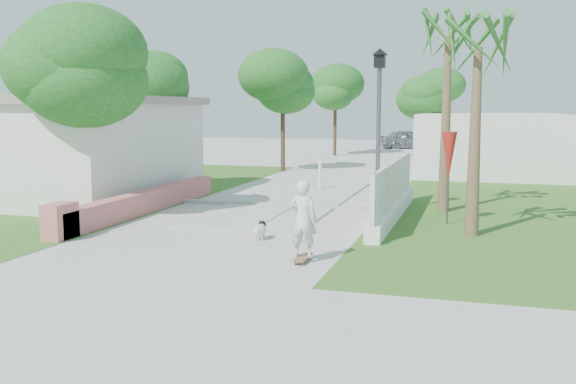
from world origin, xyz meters
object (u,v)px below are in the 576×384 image
(street_lamp, at_px, (379,125))
(skateboarder, at_px, (280,217))
(bollard, at_px, (320,174))
(parked_car, at_px, (408,139))
(dog, at_px, (260,229))
(patio_umbrella, at_px, (449,157))

(street_lamp, distance_m, skateboarder, 5.38)
(street_lamp, bearing_deg, skateboarder, -103.93)
(bollard, xyz_separation_m, skateboarder, (1.48, -9.44, 0.10))
(street_lamp, distance_m, parked_car, 27.69)
(bollard, distance_m, parked_car, 23.06)
(parked_car, bearing_deg, dog, 157.29)
(patio_umbrella, relative_size, parked_car, 0.58)
(bollard, distance_m, skateboarder, 9.55)
(patio_umbrella, bearing_deg, parked_car, 97.93)
(patio_umbrella, distance_m, parked_car, 28.85)
(skateboarder, height_order, parked_car, skateboarder)
(skateboarder, distance_m, dog, 1.23)
(street_lamp, distance_m, patio_umbrella, 2.27)
(dog, xyz_separation_m, parked_car, (-0.12, 31.61, 0.46))
(skateboarder, xyz_separation_m, dog, (-0.73, 0.88, -0.46))
(street_lamp, relative_size, bollard, 4.07)
(bollard, xyz_separation_m, patio_umbrella, (4.60, -5.50, 1.10))
(patio_umbrella, height_order, skateboarder, patio_umbrella)
(skateboarder, bearing_deg, patio_umbrella, -127.79)
(bollard, xyz_separation_m, parked_car, (0.62, 23.05, 0.10))
(street_lamp, relative_size, parked_car, 1.11)
(bollard, relative_size, skateboarder, 0.48)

